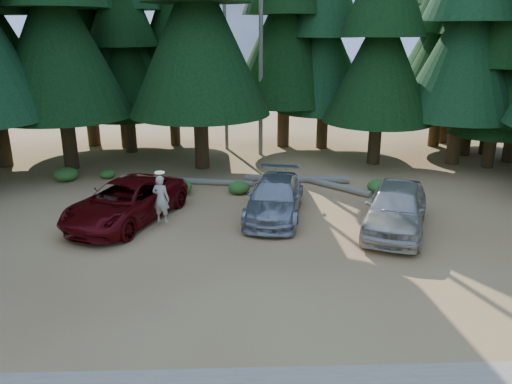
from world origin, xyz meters
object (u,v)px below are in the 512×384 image
at_px(silver_minivan_right, 396,208).
at_px(log_right, 297,179).
at_px(frisbee_player, 161,199).
at_px(log_mid, 336,186).
at_px(red_pickup, 126,201).
at_px(silver_minivan_center, 275,198).
at_px(log_left, 211,182).

xyz_separation_m(silver_minivan_right, log_right, (-2.93, 6.07, -0.72)).
bearing_deg(frisbee_player, log_mid, -132.65).
height_order(red_pickup, frisbee_player, frisbee_player).
xyz_separation_m(silver_minivan_right, log_mid, (-1.26, 4.89, -0.72)).
bearing_deg(red_pickup, log_right, 57.26).
bearing_deg(log_mid, silver_minivan_right, -30.84).
relative_size(silver_minivan_center, log_mid, 1.38).
bearing_deg(red_pickup, log_left, 79.46).
relative_size(log_left, log_mid, 1.11).
bearing_deg(silver_minivan_right, red_pickup, -165.39).
bearing_deg(frisbee_player, silver_minivan_right, -166.93).
distance_m(red_pickup, log_left, 5.46).
height_order(frisbee_player, log_mid, frisbee_player).
bearing_deg(log_left, silver_minivan_center, -44.92).
height_order(red_pickup, silver_minivan_center, red_pickup).
distance_m(silver_minivan_center, frisbee_player, 4.43).
bearing_deg(silver_minivan_right, log_right, 137.65).
relative_size(silver_minivan_center, frisbee_player, 2.64).
relative_size(red_pickup, log_right, 1.14).
xyz_separation_m(frisbee_player, log_right, (5.69, 5.36, -0.92)).
height_order(log_left, log_right, log_right).
relative_size(silver_minivan_right, log_mid, 1.40).
relative_size(red_pickup, silver_minivan_center, 1.12).
distance_m(silver_minivan_center, log_mid, 4.48).
relative_size(silver_minivan_center, log_left, 1.24).
xyz_separation_m(silver_minivan_center, log_mid, (3.05, 3.22, -0.59)).
relative_size(silver_minivan_center, silver_minivan_right, 0.99).
height_order(silver_minivan_right, log_right, silver_minivan_right).
bearing_deg(log_mid, silver_minivan_center, -88.73).
distance_m(silver_minivan_right, log_right, 6.78).
relative_size(red_pickup, log_mid, 1.55).
xyz_separation_m(silver_minivan_center, log_right, (1.38, 4.40, -0.58)).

